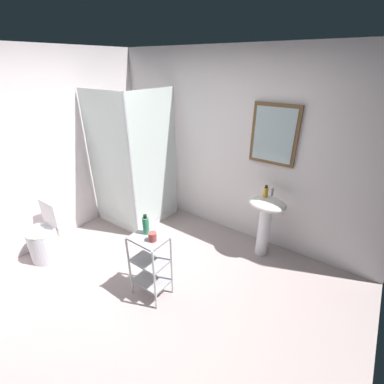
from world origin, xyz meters
name	(u,v)px	position (x,y,z in m)	size (l,w,h in m)	color
ground_plane	(140,301)	(0.00, 0.00, -0.01)	(4.20, 4.20, 0.02)	#A39291
wall_back	(230,147)	(0.01, 1.85, 1.25)	(4.20, 0.14, 2.50)	white
wall_left	(25,157)	(-1.85, 0.00, 1.25)	(0.10, 4.20, 2.50)	white
shower_stall	(137,193)	(-1.22, 1.17, 0.46)	(0.92, 0.92, 2.00)	white
pedestal_sink	(266,215)	(0.73, 1.52, 0.58)	(0.46, 0.37, 0.81)	white
sink_faucet	(272,192)	(0.73, 1.64, 0.86)	(0.03, 0.03, 0.10)	silver
toilet	(47,235)	(-1.48, -0.14, 0.31)	(0.37, 0.49, 0.76)	white
storage_cart	(150,262)	(0.04, 0.17, 0.44)	(0.38, 0.28, 0.74)	silver
hand_soap_bottle	(266,192)	(0.68, 1.56, 0.88)	(0.06, 0.06, 0.15)	gold
body_wash_bottle_green	(146,225)	(-0.03, 0.22, 0.84)	(0.06, 0.06, 0.21)	#329463
rinse_cup	(153,237)	(0.11, 0.16, 0.78)	(0.08, 0.08, 0.09)	#B24742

